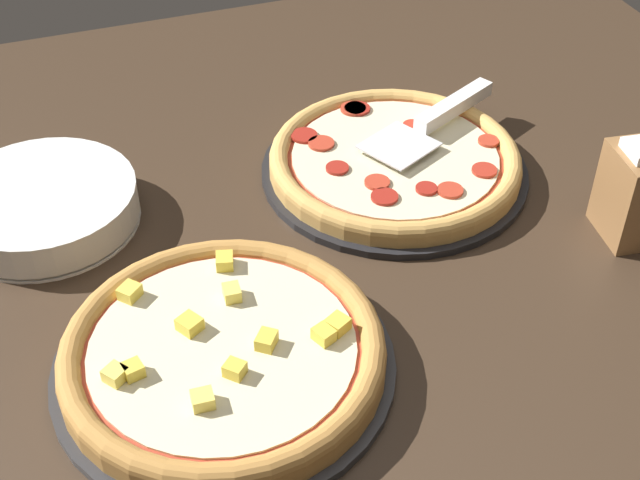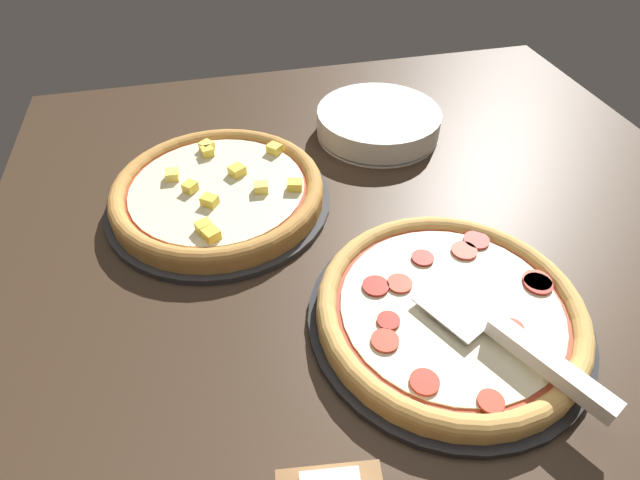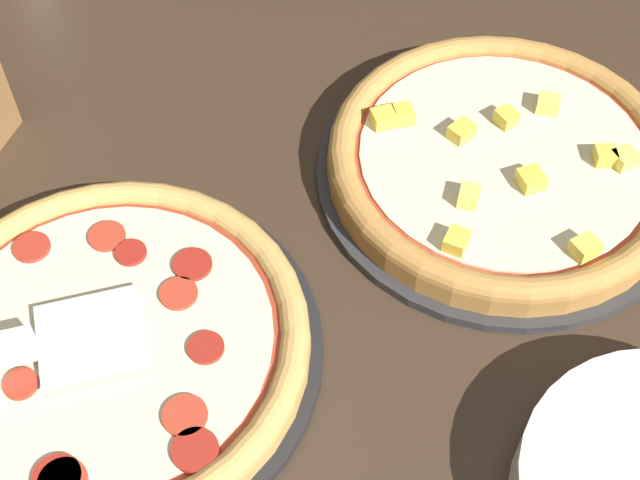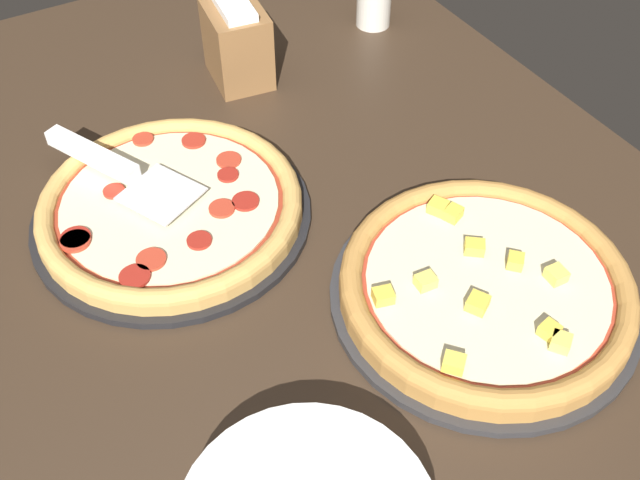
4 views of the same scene
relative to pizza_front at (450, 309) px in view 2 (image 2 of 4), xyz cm
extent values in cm
cube|color=#38281C|center=(8.23, 2.90, -4.16)|extent=(135.81, 117.07, 3.60)
cylinder|color=black|center=(-0.01, 0.01, -1.86)|extent=(35.15, 35.15, 1.00)
cylinder|color=tan|center=(-0.01, 0.01, -0.54)|extent=(33.04, 33.04, 1.64)
torus|color=tan|center=(-0.01, 0.01, 0.28)|extent=(33.04, 33.04, 2.44)
cylinder|color=maroon|center=(-0.01, 0.01, 0.35)|extent=(28.72, 28.72, 0.15)
cylinder|color=beige|center=(-0.01, 0.01, 0.48)|extent=(27.10, 27.10, 0.40)
cylinder|color=#AD2D1E|center=(-9.20, 7.26, 0.88)|extent=(3.23, 3.23, 0.40)
cylinder|color=#B73823|center=(4.64, 4.99, 0.88)|extent=(3.22, 3.22, 0.40)
cylinder|color=#B73823|center=(1.02, -12.26, 0.88)|extent=(3.62, 3.62, 0.40)
cylinder|color=maroon|center=(-0.59, 8.30, 0.88)|extent=(2.75, 2.75, 0.40)
cylinder|color=#AD2D1E|center=(-4.99, -5.40, 0.88)|extent=(2.74, 2.74, 0.40)
cylinder|color=maroon|center=(0.49, -12.08, 0.88)|extent=(3.63, 3.63, 0.40)
cylinder|color=#B73823|center=(-12.91, 1.46, 0.88)|extent=(2.81, 2.81, 0.40)
cylinder|color=#B73823|center=(8.22, -5.60, 0.88)|extent=(3.50, 3.50, 0.40)
cylinder|color=maroon|center=(9.73, -8.15, 0.88)|extent=(3.58, 3.58, 0.40)
cylinder|color=maroon|center=(7.95, 0.41, 0.88)|extent=(2.97, 2.97, 0.40)
cylinder|color=maroon|center=(4.96, 8.07, 0.88)|extent=(3.39, 3.39, 0.40)
cylinder|color=#B73823|center=(-3.20, 9.63, 0.88)|extent=(3.25, 3.25, 0.40)
cylinder|color=#2D2D30|center=(30.22, 25.71, -1.86)|extent=(35.26, 35.26, 1.00)
cylinder|color=#B77F3D|center=(30.22, 25.71, -0.31)|extent=(33.14, 33.14, 2.09)
torus|color=#B77F3D|center=(30.22, 25.71, 0.73)|extent=(33.14, 33.14, 2.58)
cylinder|color=#A33823|center=(30.22, 25.71, 0.81)|extent=(28.81, 28.81, 0.15)
cylinder|color=beige|center=(30.22, 25.71, 0.93)|extent=(27.18, 27.18, 0.40)
cube|color=yellow|center=(30.03, 29.75, 1.85)|extent=(2.61, 2.61, 1.44)
cube|color=yellow|center=(25.99, 27.11, 1.85)|extent=(2.82, 2.91, 1.44)
cube|color=yellow|center=(18.49, 27.45, 1.85)|extent=(2.86, 2.81, 1.44)
cube|color=yellow|center=(26.75, 14.04, 1.85)|extent=(2.37, 2.61, 1.44)
cube|color=#F9E05B|center=(27.37, 19.22, 1.85)|extent=(1.95, 2.28, 1.44)
cube|color=#F9E05B|center=(33.88, 32.36, 1.85)|extent=(2.20, 2.09, 1.44)
cube|color=yellow|center=(20.33, 28.33, 1.85)|extent=(2.44, 2.63, 1.44)
cube|color=#F4D64C|center=(37.55, 15.41, 1.85)|extent=(2.90, 2.88, 1.44)
cube|color=yellow|center=(39.29, 26.47, 1.85)|extent=(2.23, 2.22, 1.44)
cube|color=yellow|center=(32.70, 22.26, 1.85)|extent=(2.97, 3.01, 1.44)
cube|color=#F9E05B|center=(41.02, 26.45, 1.85)|extent=(2.77, 2.77, 1.44)
cube|color=silver|center=(-0.77, -0.66, 1.62)|extent=(11.12, 10.84, 0.24)
cube|color=white|center=(-11.23, -5.80, 2.50)|extent=(14.26, 8.50, 2.00)
cylinder|color=white|center=(44.46, -5.43, -2.01)|extent=(23.01, 23.01, 0.70)
cylinder|color=white|center=(44.46, -5.43, -1.31)|extent=(23.01, 23.01, 0.70)
cylinder|color=white|center=(44.46, -5.43, -0.61)|extent=(23.01, 23.01, 0.70)
cylinder|color=white|center=(44.46, -5.43, 0.09)|extent=(23.01, 23.01, 0.70)
cylinder|color=white|center=(44.46, -5.43, 0.79)|extent=(23.01, 23.01, 0.70)
cylinder|color=white|center=(44.46, -5.43, 1.49)|extent=(23.01, 23.01, 0.70)
cylinder|color=white|center=(44.46, -5.43, 2.19)|extent=(23.01, 23.01, 0.70)
camera|label=1|loc=(42.09, 87.10, 66.66)|focal=50.00mm
camera|label=2|loc=(-34.06, 24.67, 48.24)|focal=28.00mm
camera|label=3|loc=(23.91, -33.32, 62.36)|focal=50.00mm
camera|label=4|loc=(67.61, -17.58, 64.85)|focal=42.00mm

